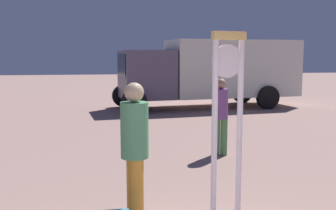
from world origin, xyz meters
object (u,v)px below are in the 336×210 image
(standing_clock, at_px, (227,111))
(person_distant, at_px, (221,113))
(box_truck_near, at_px, (213,70))
(person_near_clock, at_px, (135,147))

(standing_clock, bearing_deg, person_distant, 74.29)
(standing_clock, bearing_deg, box_truck_near, 74.97)
(box_truck_near, bearing_deg, standing_clock, -105.03)
(standing_clock, xyz_separation_m, person_distant, (0.94, 3.35, -0.54))
(standing_clock, relative_size, person_near_clock, 1.34)
(person_distant, bearing_deg, box_truck_near, 75.28)
(standing_clock, height_order, person_near_clock, standing_clock)
(person_near_clock, bearing_deg, person_distant, 57.00)
(standing_clock, distance_m, person_near_clock, 1.20)
(standing_clock, bearing_deg, person_near_clock, 169.06)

